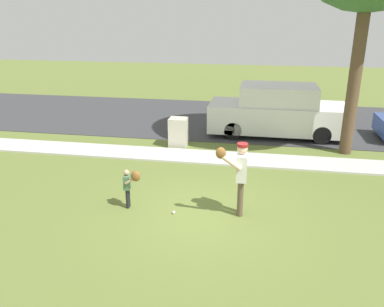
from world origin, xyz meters
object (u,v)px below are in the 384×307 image
(person_adult, at_px, (240,171))
(person_child, at_px, (130,183))
(baseball, at_px, (174,212))
(utility_cabinet, at_px, (178,132))
(parked_van_white, at_px, (277,112))

(person_adult, height_order, person_child, person_adult)
(baseball, distance_m, utility_cabinet, 4.90)
(person_child, relative_size, baseball, 13.65)
(utility_cabinet, bearing_deg, person_child, -91.94)
(person_child, xyz_separation_m, parked_van_white, (3.51, 6.65, 0.24))
(person_child, relative_size, utility_cabinet, 1.01)
(baseball, distance_m, parked_van_white, 7.23)
(utility_cabinet, bearing_deg, baseball, -79.39)
(utility_cabinet, bearing_deg, parked_van_white, 30.19)
(person_adult, distance_m, baseball, 1.81)
(baseball, bearing_deg, person_adult, 9.65)
(person_adult, height_order, parked_van_white, parked_van_white)
(person_adult, xyz_separation_m, utility_cabinet, (-2.36, 4.55, -0.57))
(baseball, height_order, parked_van_white, parked_van_white)
(utility_cabinet, distance_m, parked_van_white, 3.89)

